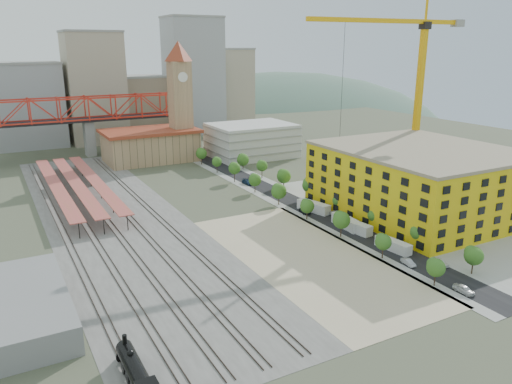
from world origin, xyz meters
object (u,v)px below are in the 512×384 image
tower_crane (412,70)px  site_trailer_c (346,222)px  construction_building (420,181)px  clock_tower (180,90)px  site_trailer_d (314,207)px  locomotive (142,384)px  site_trailer_a (393,245)px  car_0 (464,290)px  site_trailer_b (355,227)px

tower_crane → site_trailer_c: (-43.11, -24.02, -37.07)m
tower_crane → construction_building: bearing=-125.7°
clock_tower → construction_building: (34.00, -99.99, -19.29)m
site_trailer_d → clock_tower: bearing=79.9°
construction_building → tower_crane: (17.11, 23.80, 29.07)m
construction_building → site_trailer_d: bearing=150.5°
construction_building → locomotive: (-92.00, -39.56, -7.39)m
site_trailer_c → site_trailer_a: bearing=-85.5°
car_0 → clock_tower: bearing=91.5°
locomotive → site_trailer_d: locomotive is taller
clock_tower → site_trailer_c: clock_tower is taller
site_trailer_d → car_0: size_ratio=2.35×
tower_crane → locomotive: bearing=-149.9°
construction_building → site_trailer_c: bearing=-179.5°
site_trailer_b → site_trailer_a: bearing=-97.4°
tower_crane → site_trailer_d: (-43.11, -9.09, -37.06)m
tower_crane → car_0: size_ratio=14.09×
site_trailer_a → site_trailer_d: site_trailer_d is taller
clock_tower → car_0: size_ratio=11.75×
locomotive → construction_building: bearing=23.3°
tower_crane → site_trailer_d: 57.57m
site_trailer_a → site_trailer_d: bearing=83.8°
clock_tower → site_trailer_d: (8.00, -85.29, -27.27)m
site_trailer_a → car_0: 22.65m
clock_tower → locomotive: 153.46m
site_trailer_d → site_trailer_b: bearing=-105.5°
clock_tower → tower_crane: (51.11, -76.20, 9.78)m
site_trailer_b → site_trailer_d: bearing=82.6°
locomotive → car_0: locomotive is taller
locomotive → site_trailer_a: 69.57m
construction_building → clock_tower: bearing=108.8°
car_0 → site_trailer_c: bearing=85.1°
construction_building → site_trailer_c: construction_building is taller
locomotive → car_0: 63.01m
clock_tower → site_trailer_b: (8.00, -103.80, -27.36)m
construction_building → tower_crane: 41.28m
locomotive → car_0: bearing=-0.4°
clock_tower → site_trailer_a: 120.97m
site_trailer_d → site_trailer_a: bearing=-105.5°
tower_crane → site_trailer_c: size_ratio=6.06×
tower_crane → site_trailer_a: 70.38m
construction_building → car_0: bearing=-125.9°
construction_building → site_trailer_b: size_ratio=5.18×
tower_crane → site_trailer_a: tower_crane is taller
clock_tower → site_trailer_b: bearing=-85.6°
construction_building → site_trailer_c: 27.20m
clock_tower → tower_crane: tower_crane is taller
site_trailer_c → car_0: bearing=-89.8°
tower_crane → car_0: 87.29m
construction_building → site_trailer_d: (-26.00, 14.71, -7.99)m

